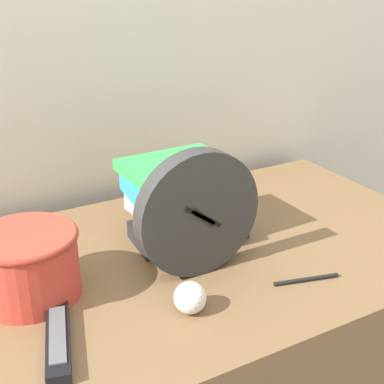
# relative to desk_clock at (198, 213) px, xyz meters

# --- Properties ---
(desk_clock) EXTENTS (0.25, 0.04, 0.25)m
(desk_clock) POSITION_rel_desk_clock_xyz_m (0.00, 0.00, 0.00)
(desk_clock) COLOR #333333
(desk_clock) RESTS_ON desk
(book_stack) EXTENTS (0.26, 0.20, 0.17)m
(book_stack) POSITION_rel_desk_clock_xyz_m (0.04, 0.14, -0.03)
(book_stack) COLOR #232328
(book_stack) RESTS_ON desk
(basket) EXTENTS (0.19, 0.19, 0.12)m
(basket) POSITION_rel_desk_clock_xyz_m (-0.30, 0.07, -0.06)
(basket) COLOR #C63D2D
(basket) RESTS_ON desk
(tv_remote) EXTENTS (0.09, 0.19, 0.02)m
(tv_remote) POSITION_rel_desk_clock_xyz_m (-0.30, -0.08, -0.11)
(tv_remote) COLOR black
(tv_remote) RESTS_ON desk
(crumpled_paper_ball) EXTENTS (0.06, 0.06, 0.06)m
(crumpled_paper_ball) POSITION_rel_desk_clock_xyz_m (-0.08, -0.11, -0.10)
(crumpled_paper_ball) COLOR white
(crumpled_paper_ball) RESTS_ON desk
(pen) EXTENTS (0.13, 0.04, 0.01)m
(pen) POSITION_rel_desk_clock_xyz_m (0.16, -0.13, -0.12)
(pen) COLOR black
(pen) RESTS_ON desk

